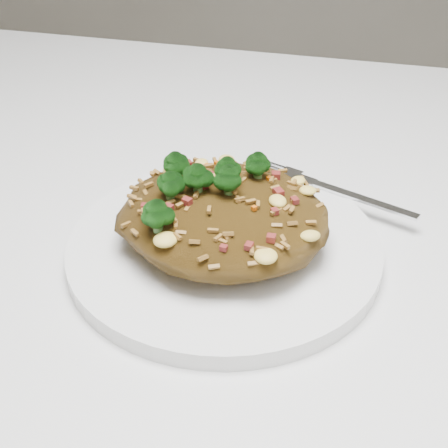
% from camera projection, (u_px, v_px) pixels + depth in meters
% --- Properties ---
extents(dining_table, '(1.20, 0.80, 0.75)m').
position_uv_depth(dining_table, '(172.00, 281.00, 0.60)').
color(dining_table, silver).
rests_on(dining_table, ground).
extents(plate, '(0.24, 0.24, 0.01)m').
position_uv_depth(plate, '(224.00, 247.00, 0.49)').
color(plate, white).
rests_on(plate, dining_table).
extents(fried_rice, '(0.16, 0.15, 0.07)m').
position_uv_depth(fried_rice, '(223.00, 207.00, 0.47)').
color(fried_rice, brown).
rests_on(fried_rice, plate).
extents(fork, '(0.16, 0.07, 0.00)m').
position_uv_depth(fork, '(337.00, 191.00, 0.54)').
color(fork, silver).
rests_on(fork, plate).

